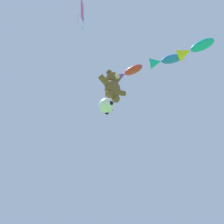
{
  "coord_description": "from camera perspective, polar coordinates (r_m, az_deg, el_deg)",
  "views": [
    {
      "loc": [
        -5.29,
        -1.71,
        1.69
      ],
      "look_at": [
        0.69,
        4.19,
        8.63
      ],
      "focal_mm": 35.0,
      "sensor_mm": 36.0,
      "label": 1
    }
  ],
  "objects": [
    {
      "name": "soccer_ball_kite",
      "position": [
        11.88,
        -1.47,
        1.66
      ],
      "size": [
        0.91,
        0.9,
        0.84
      ],
      "color": "white"
    },
    {
      "name": "diamond_kite",
      "position": [
        14.83,
        -7.81,
        24.5
      ],
      "size": [
        1.11,
        1.1,
        2.8
      ],
      "color": "#E53F9E"
    },
    {
      "name": "teddy_bear_kite",
      "position": [
        13.15,
        0.16,
        6.88
      ],
      "size": [
        2.22,
        0.98,
        2.25
      ],
      "color": "brown"
    },
    {
      "name": "fish_kite_cobalt",
      "position": [
        14.46,
        13.33,
        12.9
      ],
      "size": [
        1.53,
        2.06,
        0.71
      ],
      "color": "blue"
    },
    {
      "name": "fish_kite_crimson",
      "position": [
        15.09,
        3.88,
        10.11
      ],
      "size": [
        1.03,
        2.12,
        0.7
      ],
      "color": "red"
    },
    {
      "name": "fish_kite_teal",
      "position": [
        14.67,
        20.43,
        15.12
      ],
      "size": [
        1.21,
        2.28,
        0.81
      ],
      "color": "#19ADB2"
    }
  ]
}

